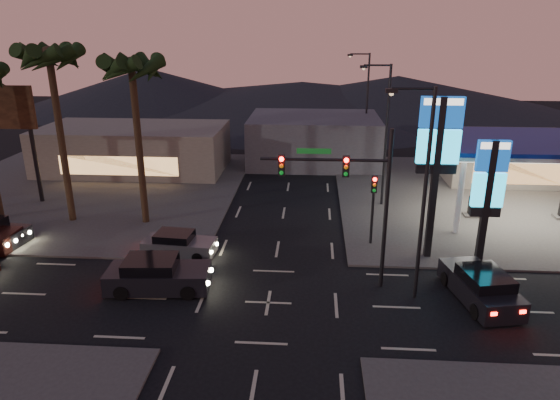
# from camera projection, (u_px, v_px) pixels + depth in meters

# --- Properties ---
(ground) EXTENTS (140.00, 140.00, 0.00)m
(ground) POSITION_uv_depth(u_px,v_px,m) (268.00, 303.00, 23.57)
(ground) COLOR black
(ground) RESTS_ON ground
(corner_lot_ne) EXTENTS (24.00, 24.00, 0.12)m
(corner_lot_ne) POSITION_uv_depth(u_px,v_px,m) (498.00, 199.00, 37.59)
(corner_lot_ne) COLOR #47443F
(corner_lot_ne) RESTS_ON ground
(corner_lot_nw) EXTENTS (24.00, 24.00, 0.12)m
(corner_lot_nw) POSITION_uv_depth(u_px,v_px,m) (86.00, 190.00, 39.65)
(corner_lot_nw) COLOR #47443F
(corner_lot_nw) RESTS_ON ground
(gas_station) EXTENTS (12.20, 8.20, 5.47)m
(gas_station) POSITION_uv_depth(u_px,v_px,m) (531.00, 145.00, 32.16)
(gas_station) COLOR silver
(gas_station) RESTS_ON ground
(convenience_store) EXTENTS (10.00, 6.00, 4.00)m
(convenience_store) POSITION_uv_depth(u_px,v_px,m) (506.00, 158.00, 41.53)
(convenience_store) COLOR #726B5B
(convenience_store) RESTS_ON ground
(pylon_sign_tall) EXTENTS (2.20, 0.35, 9.00)m
(pylon_sign_tall) POSITION_uv_depth(u_px,v_px,m) (438.00, 147.00, 26.09)
(pylon_sign_tall) COLOR black
(pylon_sign_tall) RESTS_ON ground
(pylon_sign_short) EXTENTS (1.60, 0.35, 7.00)m
(pylon_sign_short) POSITION_uv_depth(u_px,v_px,m) (489.00, 185.00, 25.56)
(pylon_sign_short) COLOR black
(pylon_sign_short) RESTS_ON ground
(traffic_signal_mast) EXTENTS (6.10, 0.39, 8.00)m
(traffic_signal_mast) POSITION_uv_depth(u_px,v_px,m) (350.00, 186.00, 23.48)
(traffic_signal_mast) COLOR black
(traffic_signal_mast) RESTS_ON ground
(pedestal_signal) EXTENTS (0.32, 0.39, 4.30)m
(pedestal_signal) POSITION_uv_depth(u_px,v_px,m) (373.00, 199.00, 28.83)
(pedestal_signal) COLOR black
(pedestal_signal) RESTS_ON ground
(streetlight_near) EXTENTS (2.14, 0.25, 10.00)m
(streetlight_near) POSITION_uv_depth(u_px,v_px,m) (421.00, 184.00, 22.19)
(streetlight_near) COLOR black
(streetlight_near) RESTS_ON ground
(streetlight_mid) EXTENTS (2.14, 0.25, 10.00)m
(streetlight_mid) POSITION_uv_depth(u_px,v_px,m) (384.00, 128.00, 34.43)
(streetlight_mid) COLOR black
(streetlight_mid) RESTS_ON ground
(streetlight_far) EXTENTS (2.14, 0.25, 10.00)m
(streetlight_far) POSITION_uv_depth(u_px,v_px,m) (365.00, 99.00, 47.61)
(streetlight_far) COLOR black
(streetlight_far) RESTS_ON ground
(palm_a) EXTENTS (4.41, 4.41, 10.86)m
(palm_a) POSITION_uv_depth(u_px,v_px,m) (132.00, 78.00, 29.98)
(palm_a) COLOR black
(palm_a) RESTS_ON ground
(palm_b) EXTENTS (4.41, 4.41, 11.46)m
(palm_b) POSITION_uv_depth(u_px,v_px,m) (51.00, 68.00, 30.12)
(palm_b) COLOR black
(palm_b) RESTS_ON ground
(building_far_west) EXTENTS (16.00, 8.00, 4.00)m
(building_far_west) POSITION_uv_depth(u_px,v_px,m) (134.00, 149.00, 44.53)
(building_far_west) COLOR #726B5B
(building_far_west) RESTS_ON ground
(building_far_mid) EXTENTS (12.00, 9.00, 4.40)m
(building_far_mid) POSITION_uv_depth(u_px,v_px,m) (314.00, 139.00, 47.20)
(building_far_mid) COLOR #4C4C51
(building_far_mid) RESTS_ON ground
(hill_left) EXTENTS (40.00, 40.00, 6.00)m
(hill_left) POSITION_uv_depth(u_px,v_px,m) (148.00, 87.00, 80.69)
(hill_left) COLOR black
(hill_left) RESTS_ON ground
(hill_right) EXTENTS (50.00, 50.00, 5.00)m
(hill_right) POSITION_uv_depth(u_px,v_px,m) (398.00, 92.00, 78.28)
(hill_right) COLOR black
(hill_right) RESTS_ON ground
(hill_center) EXTENTS (60.00, 60.00, 4.00)m
(hill_center) POSITION_uv_depth(u_px,v_px,m) (302.00, 95.00, 79.41)
(hill_center) COLOR black
(hill_center) RESTS_ON ground
(car_lane_a_front) EXTENTS (5.25, 2.48, 1.67)m
(car_lane_a_front) POSITION_uv_depth(u_px,v_px,m) (157.00, 275.00, 24.53)
(car_lane_a_front) COLOR black
(car_lane_a_front) RESTS_ON ground
(car_lane_b_front) EXTENTS (4.28, 2.07, 1.36)m
(car_lane_b_front) POSITION_uv_depth(u_px,v_px,m) (178.00, 245.00, 28.32)
(car_lane_b_front) COLOR slate
(car_lane_b_front) RESTS_ON ground
(suv_station) EXTENTS (2.93, 5.13, 1.62)m
(suv_station) POSITION_uv_depth(u_px,v_px,m) (481.00, 286.00, 23.53)
(suv_station) COLOR black
(suv_station) RESTS_ON ground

